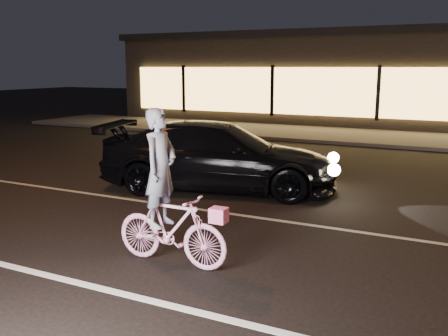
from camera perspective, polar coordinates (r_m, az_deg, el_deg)
The scene contains 7 objects.
ground at distance 7.25m, azimuth -3.53°, elevation -9.72°, with size 90.00×90.00×0.00m, color black.
lane_stripe_near at distance 6.10m, azimuth -10.78°, elevation -14.11°, with size 60.00×0.12×0.01m, color silver.
lane_stripe_far at distance 8.94m, azimuth 2.89°, elevation -5.54°, with size 60.00×0.10×0.01m, color gray.
sidewalk at distance 19.32m, azimuth 16.06°, elevation 3.43°, with size 30.00×4.00×0.12m, color #383533.
storefront at distance 25.05m, azimuth 18.87°, elevation 9.81°, with size 25.40×8.42×4.20m.
cyclist at distance 6.68m, azimuth -6.41°, elevation -4.85°, with size 1.67×0.57×2.10m.
sedan at distance 10.72m, azimuth -0.58°, elevation 1.35°, with size 5.40×3.26×1.46m.
Camera 1 is at (3.39, -5.85, 2.62)m, focal length 40.00 mm.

